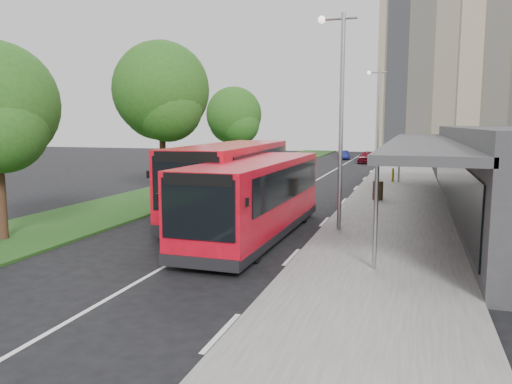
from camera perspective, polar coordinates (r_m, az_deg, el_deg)
ground at (r=18.65m, az=-4.40°, el=-5.08°), size 120.00×120.00×0.00m
pavement at (r=37.09m, az=16.16°, el=1.16°), size 5.00×80.00×0.15m
grass_verge at (r=39.58m, az=-3.01°, el=1.82°), size 5.00×80.00×0.10m
lane_centre_line at (r=32.84m, az=5.41°, el=0.50°), size 0.12×70.00×0.01m
kerb_dashes at (r=36.27m, az=11.85°, el=1.05°), size 0.12×56.00×0.01m
office_block at (r=59.49m, az=24.96°, el=11.74°), size 22.00×12.00×18.00m
station_building at (r=25.27m, az=26.67°, el=2.17°), size 7.70×26.00×4.00m
tree_mid at (r=29.42m, az=-10.74°, el=10.67°), size 5.49×5.49×8.82m
tree_far at (r=40.36m, az=-2.54°, el=8.40°), size 4.45×4.45×7.11m
lamp_post_near at (r=19.06m, az=9.49°, el=9.39°), size 1.44×0.28×8.00m
lamp_post_far at (r=38.96m, az=13.70°, el=8.40°), size 1.44×0.28×8.00m
bus_main at (r=18.17m, az=0.02°, el=-0.69°), size 2.75×10.16×2.86m
bus_second at (r=22.61m, az=-2.62°, el=1.47°), size 3.62×11.61×3.25m
litter_bin at (r=27.24m, az=13.75°, el=0.17°), size 0.71×0.71×0.99m
bollard at (r=35.93m, az=15.37°, el=1.87°), size 0.18×0.18×0.95m
car_near at (r=54.72m, az=12.57°, el=3.94°), size 1.82×4.02×1.34m
car_far at (r=60.20m, az=9.98°, el=4.20°), size 1.89×3.32×1.03m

